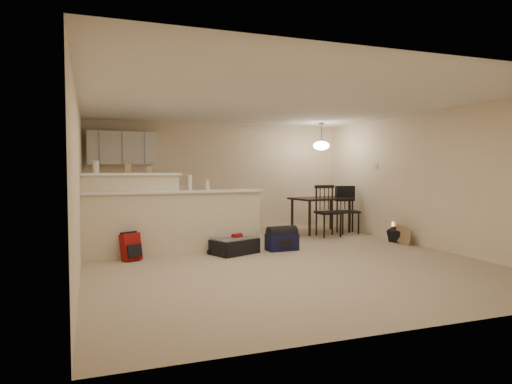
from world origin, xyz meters
name	(u,v)px	position (x,y,z in m)	size (l,w,h in m)	color
room	(277,182)	(0.00, 0.00, 1.25)	(7.00, 7.02, 2.50)	#B9A78E
breakfast_bar	(159,219)	(-1.76, 0.98, 0.61)	(3.08, 0.58, 1.39)	beige
upper_cabinets	(122,148)	(-2.20, 3.32, 1.90)	(1.40, 0.34, 0.70)	white
kitchen_counter	(133,216)	(-2.00, 3.19, 0.45)	(1.80, 0.60, 0.90)	white
thermostat	(376,167)	(2.98, 1.55, 1.50)	(0.02, 0.12, 0.12)	beige
jar	(96,167)	(-2.75, 1.12, 1.49)	(0.10, 0.10, 0.20)	silver
cereal_box	(128,168)	(-2.24, 1.12, 1.47)	(0.10, 0.07, 0.16)	#9F8352
small_box	(149,169)	(-1.89, 1.12, 1.45)	(0.08, 0.06, 0.12)	#9F8352
bottle_a	(190,183)	(-1.23, 0.90, 1.22)	(0.07, 0.07, 0.26)	silver
bottle_b	(208,185)	(-0.92, 0.90, 1.18)	(0.06, 0.06, 0.18)	silver
dining_table	(321,202)	(2.10, 2.39, 0.70)	(1.39, 1.04, 0.80)	black
pendant_lamp	(321,145)	(2.10, 2.39, 1.99)	(0.36, 0.36, 0.62)	brown
dining_chair_near	(328,211)	(1.95, 1.78, 0.55)	(0.48, 0.46, 1.10)	black
dining_chair_far	(348,210)	(2.60, 2.05, 0.52)	(0.46, 0.44, 1.05)	black
suitcase	(235,246)	(-0.53, 0.59, 0.13)	(0.76, 0.49, 0.26)	black
red_backpack	(131,247)	(-2.26, 0.61, 0.22)	(0.29, 0.18, 0.43)	maroon
navy_duffel	(282,242)	(0.36, 0.61, 0.15)	(0.55, 0.30, 0.30)	#121238
black_daypack	(397,236)	(2.85, 0.61, 0.14)	(0.31, 0.22, 0.27)	black
cardboard_sheet	(403,236)	(2.78, 0.35, 0.18)	(0.46, 0.02, 0.35)	#9F8352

